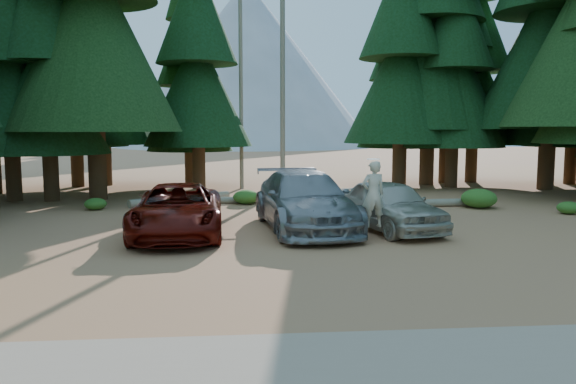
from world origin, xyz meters
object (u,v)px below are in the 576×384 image
object	(u,v)px
log_mid	(236,200)
log_right	(433,203)
frisbee_player	(373,194)
log_left	(181,199)
red_pickup	(178,210)
silver_minivan_center	(305,201)
silver_minivan_right	(390,205)

from	to	relation	value
log_mid	log_right	xyz separation A→B (m)	(7.75, -1.71, 0.02)
frisbee_player	log_left	distance (m)	10.38
red_pickup	silver_minivan_center	bearing A→B (deg)	9.73
red_pickup	log_left	xyz separation A→B (m)	(-0.65, 7.25, -0.58)
silver_minivan_center	log_right	world-z (taller)	silver_minivan_center
log_left	silver_minivan_center	bearing A→B (deg)	-92.37
red_pickup	log_left	world-z (taller)	red_pickup
log_left	log_mid	xyz separation A→B (m)	(2.26, -0.25, -0.03)
silver_minivan_right	log_right	size ratio (longest dim) A/B	0.95
log_right	log_left	bearing A→B (deg)	165.04
silver_minivan_right	log_right	world-z (taller)	silver_minivan_right
red_pickup	silver_minivan_center	distance (m)	3.84
silver_minivan_center	log_left	world-z (taller)	silver_minivan_center
red_pickup	log_right	distance (m)	10.77
silver_minivan_right	log_right	bearing A→B (deg)	43.43
silver_minivan_right	log_mid	size ratio (longest dim) A/B	1.36
silver_minivan_center	log_right	bearing A→B (deg)	32.25
silver_minivan_center	log_right	distance (m)	7.23
red_pickup	log_right	world-z (taller)	red_pickup
frisbee_player	log_left	bearing A→B (deg)	-63.33
frisbee_player	log_mid	xyz separation A→B (m)	(-3.81, 8.10, -1.16)
silver_minivan_center	log_left	size ratio (longest dim) A/B	1.30
log_mid	silver_minivan_right	bearing A→B (deg)	-58.20
frisbee_player	log_right	world-z (taller)	frisbee_player
log_mid	log_right	bearing A→B (deg)	-15.81
log_mid	log_right	world-z (taller)	log_right
silver_minivan_right	log_mid	distance (m)	8.15
log_left	silver_minivan_right	bearing A→B (deg)	-81.44
log_left	log_mid	size ratio (longest dim) A/B	1.40
red_pickup	frisbee_player	world-z (taller)	frisbee_player
red_pickup	log_mid	world-z (taller)	red_pickup
silver_minivan_right	frisbee_player	xyz separation A→B (m)	(-0.87, -1.45, 0.53)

